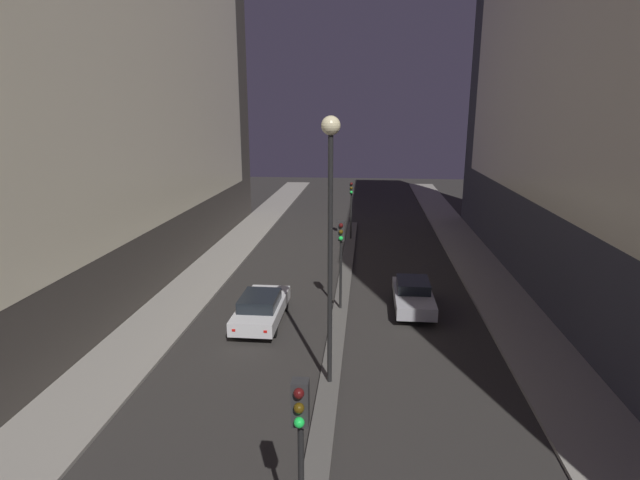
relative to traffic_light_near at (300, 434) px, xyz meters
name	(u,v)px	position (x,y,z in m)	size (l,w,h in m)	color
building_left	(94,88)	(-12.38, 16.29, 7.01)	(6.01, 39.20, 20.44)	#423D38
median_strip	(342,299)	(0.00, 15.20, -3.15)	(0.71, 35.02, 0.14)	#56544F
traffic_light_near	(300,434)	(0.00, 0.00, 0.00)	(0.32, 0.42, 4.17)	black
traffic_light_mid	(341,245)	(0.00, 13.81, 0.00)	(0.32, 0.42, 4.17)	black
traffic_light_far	(351,197)	(0.00, 27.19, 0.00)	(0.32, 0.42, 4.17)	black
street_lamp	(330,199)	(0.00, 7.22, 3.23)	(0.59, 0.59, 8.84)	black
car_left_lane	(261,307)	(-3.40, 12.11, -2.49)	(1.84, 4.71, 1.40)	silver
car_right_lane	(413,295)	(3.40, 14.36, -2.51)	(1.75, 4.34, 1.36)	#B2B2B7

